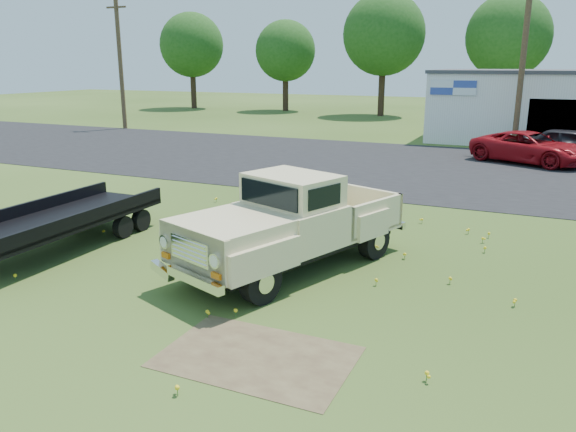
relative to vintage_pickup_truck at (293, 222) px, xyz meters
The scene contains 15 objects.
ground 1.48m from the vintage_pickup_truck, 112.55° to the right, with size 140.00×140.00×0.00m, color #2F4516.
asphalt_lot 14.12m from the vintage_pickup_truck, 91.57° to the left, with size 90.00×14.00×0.02m, color black.
dirt_patch_a 4.23m from the vintage_pickup_truck, 74.16° to the right, with size 3.00×2.00×0.01m, color brown.
dirt_patch_b 3.67m from the vintage_pickup_truck, 132.85° to the left, with size 2.20×1.60×0.01m, color brown.
commercial_building 26.68m from the vintage_pickup_truck, 77.85° to the left, with size 14.20×8.20×4.15m.
utility_pole_west 30.94m from the vintage_pickup_truck, 136.73° to the left, with size 1.60×0.30×9.00m.
utility_pole_mid 21.67m from the vintage_pickup_truck, 80.27° to the left, with size 1.60×0.30×9.00m.
treeline_a 48.57m from the vintage_pickup_truck, 126.00° to the left, with size 6.40×6.40×9.52m.
treeline_b 44.32m from the vintage_pickup_truck, 114.65° to the left, with size 5.76×5.76×8.57m.
treeline_c 39.90m from the vintage_pickup_truck, 102.27° to the left, with size 7.04×7.04×10.47m.
treeline_d 39.99m from the vintage_pickup_truck, 87.66° to the left, with size 6.72×6.72×10.00m.
vintage_pickup_truck is the anchor object (origin of this frame).
flatbed_trailer 6.03m from the vintage_pickup_truck, 169.58° to the right, with size 2.07×6.22×1.70m, color black, non-canonical shape.
red_pickup 17.79m from the vintage_pickup_truck, 75.51° to the left, with size 2.40×5.22×1.45m, color maroon.
dark_sedan 20.08m from the vintage_pickup_truck, 71.89° to the left, with size 1.77×4.40×1.50m, color black.
Camera 1 is at (5.23, -10.10, 4.51)m, focal length 35.00 mm.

